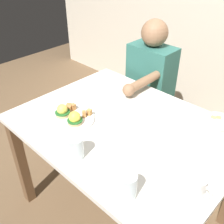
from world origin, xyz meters
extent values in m
plane|color=brown|center=(0.00, 0.00, 0.00)|extent=(6.00, 6.00, 0.00)
cube|color=white|center=(0.00, 0.00, 0.73)|extent=(1.20, 0.90, 0.03)
cube|color=#4C6BB7|center=(0.00, -0.40, 0.74)|extent=(1.20, 0.06, 0.00)
cube|color=#4C6BB7|center=(0.00, 0.40, 0.74)|extent=(1.20, 0.06, 0.00)
cube|color=brown|center=(-0.55, -0.40, 0.36)|extent=(0.06, 0.06, 0.71)
cube|color=brown|center=(-0.55, 0.40, 0.36)|extent=(0.06, 0.06, 0.71)
cylinder|color=white|center=(-0.25, -0.18, 0.75)|extent=(0.27, 0.27, 0.01)
cylinder|color=tan|center=(-0.31, -0.19, 0.76)|extent=(0.08, 0.08, 0.02)
cylinder|color=#236028|center=(-0.31, -0.19, 0.78)|extent=(0.08, 0.08, 0.01)
sphere|color=#F7DB56|center=(-0.31, -0.19, 0.79)|extent=(0.06, 0.06, 0.06)
cylinder|color=tan|center=(-0.20, -0.19, 0.76)|extent=(0.08, 0.08, 0.02)
cylinder|color=#236028|center=(-0.20, -0.19, 0.78)|extent=(0.08, 0.08, 0.01)
sphere|color=yellow|center=(-0.20, -0.19, 0.80)|extent=(0.06, 0.06, 0.06)
cube|color=tan|center=(-0.20, -0.08, 0.77)|extent=(0.03, 0.03, 0.03)
cube|color=#B77A42|center=(-0.32, -0.14, 0.77)|extent=(0.04, 0.04, 0.03)
cube|color=#B77A42|center=(-0.21, -0.12, 0.77)|extent=(0.03, 0.03, 0.04)
cube|color=#B77A42|center=(-0.31, -0.11, 0.77)|extent=(0.03, 0.03, 0.04)
cube|color=#AD7038|center=(-0.33, -0.12, 0.77)|extent=(0.04, 0.04, 0.03)
cylinder|color=white|center=(0.36, 0.34, 0.74)|extent=(0.10, 0.10, 0.01)
cylinder|color=white|center=(0.36, 0.34, 0.77)|extent=(0.12, 0.12, 0.04)
cube|color=#B7E093|center=(0.37, 0.36, 0.77)|extent=(0.03, 0.03, 0.03)
cube|color=#B7E093|center=(0.35, 0.32, 0.78)|extent=(0.03, 0.03, 0.03)
cube|color=#F4DB66|center=(0.35, 0.34, 0.78)|extent=(0.03, 0.03, 0.02)
cube|color=#F4A85B|center=(0.36, 0.34, 0.79)|extent=(0.03, 0.03, 0.03)
cube|color=#F4DB66|center=(0.34, 0.33, 0.78)|extent=(0.03, 0.03, 0.03)
cube|color=#B7E093|center=(0.35, 0.34, 0.78)|extent=(0.03, 0.03, 0.02)
cube|color=#F4A85B|center=(0.35, 0.36, 0.77)|extent=(0.04, 0.04, 0.03)
cube|color=#B7E093|center=(0.35, 0.32, 0.78)|extent=(0.02, 0.02, 0.02)
cylinder|color=white|center=(0.51, -0.15, 0.79)|extent=(0.08, 0.08, 0.09)
cylinder|color=black|center=(0.51, -0.15, 0.83)|extent=(0.07, 0.07, 0.01)
torus|color=white|center=(0.55, -0.15, 0.79)|extent=(0.06, 0.02, 0.06)
cube|color=silver|center=(0.23, 0.18, 0.74)|extent=(0.05, 0.12, 0.00)
cube|color=silver|center=(0.26, 0.11, 0.74)|extent=(0.03, 0.04, 0.00)
cylinder|color=silver|center=(0.32, -0.35, 0.80)|extent=(0.07, 0.07, 0.11)
cylinder|color=silver|center=(0.32, -0.35, 0.77)|extent=(0.06, 0.06, 0.06)
cylinder|color=silver|center=(0.00, -0.34, 0.80)|extent=(0.07, 0.07, 0.11)
cylinder|color=silver|center=(0.00, -0.34, 0.77)|extent=(0.07, 0.07, 0.06)
cylinder|color=#33333D|center=(-0.39, 0.53, 0.23)|extent=(0.11, 0.11, 0.45)
cylinder|color=#33333D|center=(-0.21, 0.53, 0.23)|extent=(0.11, 0.11, 0.45)
cube|color=#2D665B|center=(-0.30, 0.63, 0.70)|extent=(0.34, 0.20, 0.50)
sphere|color=#936B4C|center=(-0.30, 0.63, 1.04)|extent=(0.19, 0.19, 0.19)
cylinder|color=#936B4C|center=(-0.18, 0.38, 0.80)|extent=(0.06, 0.30, 0.06)
sphere|color=#936B4C|center=(-0.18, 0.23, 0.80)|extent=(0.08, 0.08, 0.08)
camera|label=1|loc=(0.76, -0.88, 1.61)|focal=42.27mm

